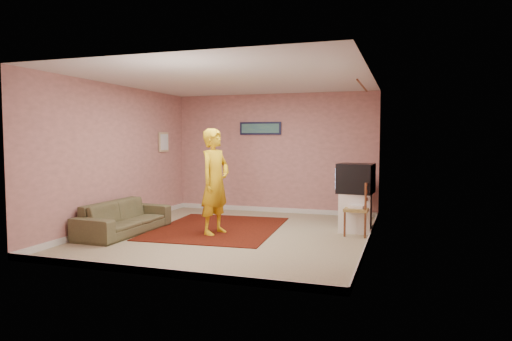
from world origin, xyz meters
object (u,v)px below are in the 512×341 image
(crt_tv, at_px, (356,178))
(person, at_px, (215,182))
(chair_a, at_px, (359,193))
(sofa, at_px, (124,217))
(tv_cabinet, at_px, (355,212))
(chair_b, at_px, (356,203))

(crt_tv, distance_m, person, 2.43)
(person, bearing_deg, chair_a, -30.08)
(sofa, bearing_deg, tv_cabinet, -68.24)
(chair_a, xyz_separation_m, chair_b, (0.12, -1.63, 0.02))
(person, bearing_deg, chair_b, -60.70)
(chair_b, bearing_deg, tv_cabinet, -170.09)
(crt_tv, xyz_separation_m, chair_b, (0.05, -0.31, -0.38))
(chair_b, height_order, person, person)
(tv_cabinet, xyz_separation_m, crt_tv, (-0.01, 0.00, 0.60))
(chair_b, xyz_separation_m, sofa, (-3.80, -1.08, -0.28))
(crt_tv, bearing_deg, chair_b, -74.46)
(tv_cabinet, xyz_separation_m, sofa, (-3.75, -1.39, -0.06))
(tv_cabinet, bearing_deg, crt_tv, 174.25)
(tv_cabinet, relative_size, sofa, 0.36)
(chair_b, bearing_deg, person, -73.28)
(person, bearing_deg, tv_cabinet, -53.40)
(sofa, relative_size, person, 1.05)
(crt_tv, height_order, person, person)
(tv_cabinet, height_order, chair_a, chair_a)
(crt_tv, height_order, sofa, crt_tv)
(sofa, bearing_deg, chair_a, -52.19)
(crt_tv, bearing_deg, tv_cabinet, -0.00)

